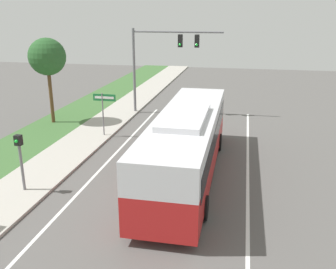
{
  "coord_description": "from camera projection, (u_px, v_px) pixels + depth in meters",
  "views": [
    {
      "loc": [
        3.12,
        -13.52,
        7.43
      ],
      "look_at": [
        -0.4,
        3.78,
        1.68
      ],
      "focal_mm": 40.0,
      "sensor_mm": 36.0,
      "label": 1
    }
  ],
  "objects": [
    {
      "name": "roadside_tree",
      "position": [
        47.0,
        57.0,
        24.95
      ],
      "size": [
        2.49,
        2.49,
        5.79
      ],
      "color": "brown",
      "rests_on": "grass_verge"
    },
    {
      "name": "lane_divider_far",
      "position": [
        248.0,
        210.0,
        14.81
      ],
      "size": [
        0.14,
        30.0,
        0.01
      ],
      "color": "silver",
      "rests_on": "ground_plane"
    },
    {
      "name": "sidewalk",
      "position": [
        24.0,
        187.0,
        16.65
      ],
      "size": [
        2.8,
        80.0,
        0.12
      ],
      "color": "#ADA89E",
      "rests_on": "ground_plane"
    },
    {
      "name": "pedestrian_signal",
      "position": [
        20.0,
        153.0,
        15.73
      ],
      "size": [
        0.28,
        0.34,
        2.61
      ],
      "color": "slate",
      "rests_on": "ground_plane"
    },
    {
      "name": "street_sign",
      "position": [
        104.0,
        106.0,
        22.94
      ],
      "size": [
        1.43,
        0.08,
        2.78
      ],
      "color": "slate",
      "rests_on": "ground_plane"
    },
    {
      "name": "lane_divider_near",
      "position": [
        78.0,
        193.0,
        16.17
      ],
      "size": [
        0.14,
        30.0,
        0.01
      ],
      "color": "silver",
      "rests_on": "ground_plane"
    },
    {
      "name": "bus",
      "position": [
        187.0,
        140.0,
        17.37
      ],
      "size": [
        2.77,
        12.29,
        3.29
      ],
      "color": "red",
      "rests_on": "ground_plane"
    },
    {
      "name": "signal_gantry",
      "position": [
        160.0,
        53.0,
        27.48
      ],
      "size": [
        6.7,
        0.41,
        6.38
      ],
      "color": "slate",
      "rests_on": "ground_plane"
    },
    {
      "name": "ground_plane",
      "position": [
        159.0,
        201.0,
        15.49
      ],
      "size": [
        80.0,
        80.0,
        0.0
      ],
      "primitive_type": "plane",
      "color": "#565451"
    }
  ]
}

